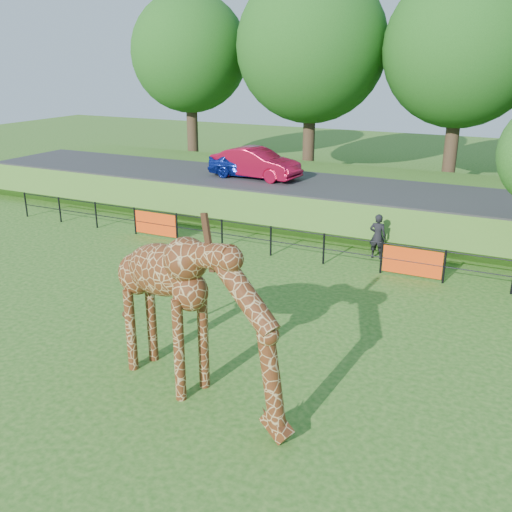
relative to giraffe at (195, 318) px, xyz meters
The scene contains 9 objects.
ground 2.01m from the giraffe, 113.84° to the left, with size 90.00×90.00×0.00m, color #215816.
giraffe is the anchor object (origin of this frame).
perimeter_fence 8.91m from the giraffe, 92.34° to the left, with size 28.07×0.10×1.10m, color black, non-canonical shape.
embankment 16.36m from the giraffe, 91.26° to the left, with size 40.00×9.00×1.30m, color #215816.
road 14.83m from the giraffe, 91.39° to the left, with size 40.00×5.00×0.12m, color #2B2B2E.
car_blue 16.07m from the giraffe, 112.81° to the left, with size 1.54×3.83×1.30m, color #13289F.
car_red 15.89m from the giraffe, 111.68° to the left, with size 1.48×4.24×1.40m, color #B40C2F.
visitor 10.34m from the giraffe, 83.72° to the left, with size 0.59×0.39×1.61m, color black.
bg_tree_line 23.49m from the giraffe, 86.16° to the left, with size 37.30×8.80×11.82m.
Camera 1 is at (6.05, -9.64, 6.80)m, focal length 40.00 mm.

